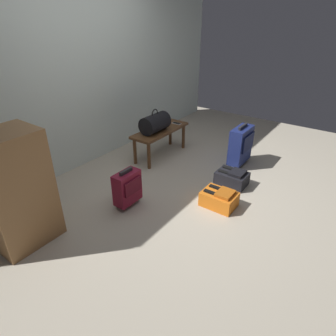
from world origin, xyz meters
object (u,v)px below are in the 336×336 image
backpack_orange (219,199)px  side_cabinet (15,191)px  bench (160,133)px  backpack_dark (232,178)px  cell_phone (176,123)px  suitcase_upright_navy (241,145)px  duffel_bag_black (155,123)px  suitcase_small_burgundy (127,187)px

backpack_orange → side_cabinet: (-1.58, 1.26, 0.46)m
bench → side_cabinet: (-2.26, -0.09, 0.19)m
bench → backpack_dark: (-0.16, -1.27, -0.27)m
cell_phone → backpack_dark: (-0.50, -1.21, -0.34)m
side_cabinet → suitcase_upright_navy: bearing=-20.8°
duffel_bag_black → side_cabinet: (-2.14, -0.09, -0.01)m
suitcase_upright_navy → backpack_dark: size_ratio=1.58×
bench → backpack_orange: 1.53m
bench → backpack_dark: bearing=-97.1°
bench → backpack_dark: 1.30m
bench → cell_phone: cell_phone is taller
duffel_bag_black → side_cabinet: 2.14m
backpack_orange → backpack_dark: size_ratio=1.00×
cell_phone → backpack_orange: cell_phone is taller
suitcase_upright_navy → backpack_orange: suitcase_upright_navy is taller
suitcase_upright_navy → side_cabinet: 2.88m
backpack_orange → side_cabinet: size_ratio=0.35×
cell_phone → backpack_dark: 1.36m
duffel_bag_black → suitcase_upright_navy: bearing=-63.7°
suitcase_upright_navy → backpack_dark: (-0.58, -0.16, -0.22)m
side_cabinet → cell_phone: bearing=0.7°
suitcase_upright_navy → suitcase_small_burgundy: 1.81m
cell_phone → backpack_orange: 1.68m
backpack_dark → side_cabinet: (-2.10, 1.18, 0.46)m
backpack_orange → side_cabinet: 2.08m
duffel_bag_black → cell_phone: 0.49m
bench → backpack_orange: bearing=-116.6°
duffel_bag_black → cell_phone: size_ratio=3.06×
suitcase_small_burgundy → bench: bearing=21.6°
cell_phone → side_cabinet: (-2.61, -0.03, 0.12)m
suitcase_small_burgundy → backpack_dark: size_ratio=1.21×
bench → suitcase_small_burgundy: size_ratio=2.17×
suitcase_small_burgundy → side_cabinet: size_ratio=0.42×
bench → backpack_orange: (-0.68, -1.35, -0.27)m
suitcase_small_burgundy → cell_phone: bearing=15.5°
duffel_bag_black → suitcase_upright_navy: size_ratio=0.73×
bench → cell_phone: 0.36m
duffel_bag_black → cell_phone: duffel_bag_black is taller
cell_phone → backpack_dark: size_ratio=0.38×
suitcase_upright_navy → backpack_orange: size_ratio=1.58×
duffel_bag_black → backpack_orange: 1.53m
cell_phone → suitcase_small_burgundy: 1.69m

